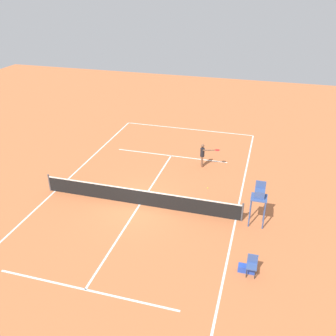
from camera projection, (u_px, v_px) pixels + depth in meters
ground_plane at (140, 204)px, 20.70m from camera, size 60.00×60.00×0.00m
court_lines at (140, 204)px, 20.70m from camera, size 10.79×24.04×0.01m
tennis_net at (139, 197)px, 20.47m from camera, size 11.39×0.10×1.07m
player_serving at (203, 154)px, 24.40m from camera, size 1.29×0.50×1.62m
tennis_ball at (208, 188)px, 22.25m from camera, size 0.07×0.07×0.07m
umpire_chair at (259, 197)px, 18.39m from camera, size 0.80×0.80×2.41m
courtside_chair_near at (252, 264)px, 15.64m from camera, size 0.44×0.46×0.95m
equipment_bag at (247, 269)px, 15.95m from camera, size 0.76×0.32×0.30m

